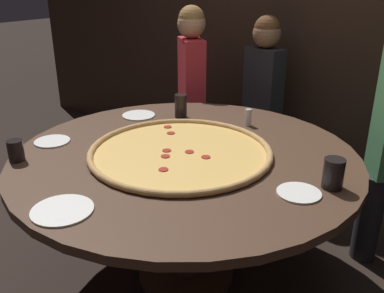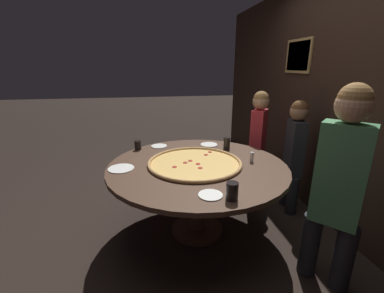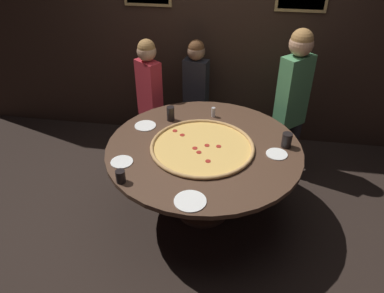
{
  "view_description": "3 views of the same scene",
  "coord_description": "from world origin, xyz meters",
  "px_view_note": "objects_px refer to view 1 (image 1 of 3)",
  "views": [
    {
      "loc": [
        1.24,
        -1.48,
        1.58
      ],
      "look_at": [
        0.06,
        -0.02,
        0.8
      ],
      "focal_mm": 40.0,
      "sensor_mm": 36.0,
      "label": 1
    },
    {
      "loc": [
        2.24,
        -0.45,
        1.64
      ],
      "look_at": [
        -0.03,
        -0.05,
        0.91
      ],
      "focal_mm": 24.0,
      "sensor_mm": 36.0,
      "label": 2
    },
    {
      "loc": [
        0.31,
        -2.67,
        2.56
      ],
      "look_at": [
        -0.09,
        -0.09,
        0.79
      ],
      "focal_mm": 35.0,
      "sensor_mm": 36.0,
      "label": 3
    }
  ],
  "objects_px": {
    "giant_pizza": "(180,151)",
    "diner_centre_back": "(191,87)",
    "diner_side_left": "(263,96)",
    "white_plate_near_front": "(139,115)",
    "white_plate_right_side": "(52,141)",
    "white_plate_left_side": "(62,210)",
    "drink_cup_beside_pizza": "(333,174)",
    "drink_cup_near_left": "(181,106)",
    "drink_cup_by_shaker": "(16,151)",
    "dining_table": "(185,174)",
    "white_plate_far_back": "(299,193)",
    "condiment_shaker": "(248,117)"
  },
  "relations": [
    {
      "from": "drink_cup_by_shaker",
      "to": "drink_cup_beside_pizza",
      "type": "bearing_deg",
      "value": 28.2
    },
    {
      "from": "diner_side_left",
      "to": "diner_centre_back",
      "type": "distance_m",
      "value": 0.53
    },
    {
      "from": "drink_cup_by_shaker",
      "to": "white_plate_left_side",
      "type": "distance_m",
      "value": 0.57
    },
    {
      "from": "condiment_shaker",
      "to": "white_plate_near_front",
      "type": "bearing_deg",
      "value": -155.43
    },
    {
      "from": "giant_pizza",
      "to": "drink_cup_beside_pizza",
      "type": "relative_size",
      "value": 6.96
    },
    {
      "from": "drink_cup_near_left",
      "to": "drink_cup_by_shaker",
      "type": "bearing_deg",
      "value": -100.9
    },
    {
      "from": "giant_pizza",
      "to": "diner_centre_back",
      "type": "distance_m",
      "value": 1.19
    },
    {
      "from": "drink_cup_by_shaker",
      "to": "diner_side_left",
      "type": "relative_size",
      "value": 0.08
    },
    {
      "from": "dining_table",
      "to": "white_plate_far_back",
      "type": "xyz_separation_m",
      "value": [
        0.62,
        -0.03,
        0.12
      ]
    },
    {
      "from": "drink_cup_beside_pizza",
      "to": "white_plate_near_front",
      "type": "relative_size",
      "value": 0.64
    },
    {
      "from": "drink_cup_near_left",
      "to": "white_plate_near_front",
      "type": "bearing_deg",
      "value": -145.41
    },
    {
      "from": "white_plate_right_side",
      "to": "diner_side_left",
      "type": "distance_m",
      "value": 1.53
    },
    {
      "from": "drink_cup_by_shaker",
      "to": "diner_centre_back",
      "type": "distance_m",
      "value": 1.51
    },
    {
      "from": "white_plate_left_side",
      "to": "diner_centre_back",
      "type": "distance_m",
      "value": 1.79
    },
    {
      "from": "drink_cup_beside_pizza",
      "to": "dining_table",
      "type": "bearing_deg",
      "value": -171.24
    },
    {
      "from": "dining_table",
      "to": "drink_cup_by_shaker",
      "type": "bearing_deg",
      "value": -134.61
    },
    {
      "from": "white_plate_far_back",
      "to": "diner_centre_back",
      "type": "relative_size",
      "value": 0.13
    },
    {
      "from": "condiment_shaker",
      "to": "diner_side_left",
      "type": "relative_size",
      "value": 0.08
    },
    {
      "from": "giant_pizza",
      "to": "white_plate_left_side",
      "type": "relative_size",
      "value": 3.84
    },
    {
      "from": "white_plate_left_side",
      "to": "white_plate_near_front",
      "type": "xyz_separation_m",
      "value": [
        -0.58,
        0.97,
        0.0
      ]
    },
    {
      "from": "drink_cup_near_left",
      "to": "drink_cup_by_shaker",
      "type": "relative_size",
      "value": 1.39
    },
    {
      "from": "drink_cup_beside_pizza",
      "to": "white_plate_far_back",
      "type": "xyz_separation_m",
      "value": [
        -0.08,
        -0.13,
        -0.06
      ]
    },
    {
      "from": "giant_pizza",
      "to": "diner_centre_back",
      "type": "relative_size",
      "value": 0.67
    },
    {
      "from": "giant_pizza",
      "to": "diner_centre_back",
      "type": "height_order",
      "value": "diner_centre_back"
    },
    {
      "from": "white_plate_far_back",
      "to": "condiment_shaker",
      "type": "relative_size",
      "value": 1.86
    },
    {
      "from": "giant_pizza",
      "to": "white_plate_right_side",
      "type": "distance_m",
      "value": 0.69
    },
    {
      "from": "white_plate_left_side",
      "to": "diner_centre_back",
      "type": "xyz_separation_m",
      "value": [
        -0.71,
        1.64,
        0.02
      ]
    },
    {
      "from": "drink_cup_near_left",
      "to": "white_plate_far_back",
      "type": "distance_m",
      "value": 1.09
    },
    {
      "from": "diner_side_left",
      "to": "diner_centre_back",
      "type": "relative_size",
      "value": 0.96
    },
    {
      "from": "white_plate_left_side",
      "to": "dining_table",
      "type": "bearing_deg",
      "value": 89.3
    },
    {
      "from": "drink_cup_near_left",
      "to": "drink_cup_beside_pizza",
      "type": "bearing_deg",
      "value": -15.41
    },
    {
      "from": "dining_table",
      "to": "drink_cup_near_left",
      "type": "relative_size",
      "value": 12.04
    },
    {
      "from": "white_plate_right_side",
      "to": "white_plate_near_front",
      "type": "relative_size",
      "value": 0.91
    },
    {
      "from": "drink_cup_near_left",
      "to": "white_plate_left_side",
      "type": "relative_size",
      "value": 0.6
    },
    {
      "from": "white_plate_near_front",
      "to": "white_plate_far_back",
      "type": "bearing_deg",
      "value": -13.15
    },
    {
      "from": "dining_table",
      "to": "diner_side_left",
      "type": "height_order",
      "value": "diner_side_left"
    },
    {
      "from": "giant_pizza",
      "to": "drink_cup_beside_pizza",
      "type": "xyz_separation_m",
      "value": [
        0.71,
        0.13,
        0.05
      ]
    },
    {
      "from": "drink_cup_beside_pizza",
      "to": "giant_pizza",
      "type": "bearing_deg",
      "value": -169.48
    },
    {
      "from": "white_plate_right_side",
      "to": "diner_centre_back",
      "type": "relative_size",
      "value": 0.14
    },
    {
      "from": "dining_table",
      "to": "condiment_shaker",
      "type": "distance_m",
      "value": 0.56
    },
    {
      "from": "dining_table",
      "to": "condiment_shaker",
      "type": "xyz_separation_m",
      "value": [
        0.02,
        0.54,
        0.17
      ]
    },
    {
      "from": "drink_cup_beside_pizza",
      "to": "white_plate_right_side",
      "type": "bearing_deg",
      "value": -161.83
    },
    {
      "from": "drink_cup_near_left",
      "to": "diner_centre_back",
      "type": "height_order",
      "value": "diner_centre_back"
    },
    {
      "from": "white_plate_right_side",
      "to": "white_plate_left_side",
      "type": "bearing_deg",
      "value": -31.24
    },
    {
      "from": "drink_cup_by_shaker",
      "to": "white_plate_left_side",
      "type": "height_order",
      "value": "drink_cup_by_shaker"
    },
    {
      "from": "giant_pizza",
      "to": "white_plate_near_front",
      "type": "bearing_deg",
      "value": 154.08
    },
    {
      "from": "white_plate_near_front",
      "to": "white_plate_right_side",
      "type": "bearing_deg",
      "value": -94.29
    },
    {
      "from": "drink_cup_beside_pizza",
      "to": "white_plate_near_front",
      "type": "xyz_separation_m",
      "value": [
        -1.29,
        0.15,
        -0.06
      ]
    },
    {
      "from": "drink_cup_by_shaker",
      "to": "white_plate_near_front",
      "type": "bearing_deg",
      "value": 91.9
    },
    {
      "from": "drink_cup_beside_pizza",
      "to": "white_plate_right_side",
      "type": "xyz_separation_m",
      "value": [
        -1.34,
        -0.44,
        -0.06
      ]
    }
  ]
}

